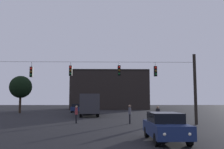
% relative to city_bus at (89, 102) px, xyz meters
% --- Properties ---
extents(ground_plane, '(168.00, 168.00, 0.00)m').
position_rel_city_bus_xyz_m(ground_plane, '(1.36, -5.95, -1.87)').
color(ground_plane, black).
rests_on(ground_plane, ground).
extents(overhead_signal_span, '(19.08, 0.44, 6.46)m').
position_rel_city_bus_xyz_m(overhead_signal_span, '(1.39, -13.79, 1.85)').
color(overhead_signal_span, black).
rests_on(overhead_signal_span, ground).
extents(city_bus, '(3.49, 11.18, 3.00)m').
position_rel_city_bus_xyz_m(city_bus, '(0.00, 0.00, 0.00)').
color(city_bus, '#2D2D33').
rests_on(city_bus, ground).
extents(car_near_right, '(1.82, 4.35, 1.52)m').
position_rel_city_bus_xyz_m(car_near_right, '(5.77, -22.95, -1.07)').
color(car_near_right, navy).
rests_on(car_near_right, ground).
extents(car_far_left, '(1.92, 4.38, 1.52)m').
position_rel_city_bus_xyz_m(car_far_left, '(-2.82, 9.24, -1.07)').
color(car_far_left, navy).
rests_on(car_far_left, ground).
extents(pedestrian_crossing_left, '(0.28, 0.39, 1.76)m').
position_rel_city_bus_xyz_m(pedestrian_crossing_left, '(4.77, -13.06, -0.86)').
color(pedestrian_crossing_left, black).
rests_on(pedestrian_crossing_left, ground).
extents(pedestrian_crossing_center, '(0.29, 0.39, 1.69)m').
position_rel_city_bus_xyz_m(pedestrian_crossing_center, '(-0.30, -12.40, -0.91)').
color(pedestrian_crossing_center, black).
rests_on(pedestrian_crossing_center, ground).
extents(pedestrian_crossing_right, '(0.32, 0.41, 1.65)m').
position_rel_city_bus_xyz_m(pedestrian_crossing_right, '(7.21, -14.01, -0.93)').
color(pedestrian_crossing_right, black).
rests_on(pedestrian_crossing_right, ground).
extents(corner_building, '(18.33, 12.65, 9.31)m').
position_rel_city_bus_xyz_m(corner_building, '(3.35, 26.35, 2.79)').
color(corner_building, black).
rests_on(corner_building, ground).
extents(tree_left_silhouette, '(3.80, 3.80, 6.37)m').
position_rel_city_bus_xyz_m(tree_left_silhouette, '(-12.17, 6.56, 2.58)').
color(tree_left_silhouette, '#2D2116').
rests_on(tree_left_silhouette, ground).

